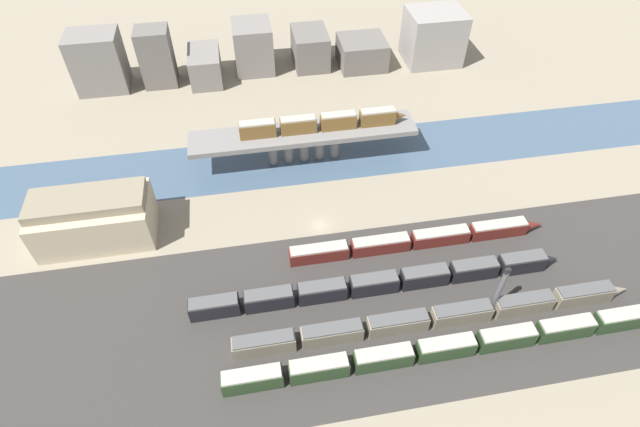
# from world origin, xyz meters

# --- Properties ---
(ground_plane) EXTENTS (400.00, 400.00, 0.00)m
(ground_plane) POSITION_xyz_m (0.00, 0.00, 0.00)
(ground_plane) COLOR gray
(railbed_yard) EXTENTS (280.00, 42.00, 0.01)m
(railbed_yard) POSITION_xyz_m (0.00, -24.00, 0.00)
(railbed_yard) COLOR #33302D
(railbed_yard) RESTS_ON ground
(river_water) EXTENTS (320.00, 20.18, 0.01)m
(river_water) POSITION_xyz_m (0.00, 24.71, 0.00)
(river_water) COLOR #3D5166
(river_water) RESTS_ON ground
(bridge) EXTENTS (57.61, 9.79, 8.76)m
(bridge) POSITION_xyz_m (0.00, 24.71, 7.08)
(bridge) COLOR slate
(bridge) RESTS_ON ground
(train_on_bridge) EXTENTS (42.69, 2.88, 4.16)m
(train_on_bridge) POSITION_xyz_m (4.87, 24.71, 10.80)
(train_on_bridge) COLOR brown
(train_on_bridge) RESTS_ON bridge
(train_yard_near) EXTENTS (96.53, 3.00, 4.17)m
(train_yard_near) POSITION_xyz_m (23.96, -36.01, 2.05)
(train_yard_near) COLOR #23381E
(train_yard_near) RESTS_ON ground
(train_yard_mid) EXTENTS (79.20, 2.96, 4.03)m
(train_yard_mid) POSITION_xyz_m (17.43, -29.50, 1.98)
(train_yard_mid) COLOR gray
(train_yard_mid) RESTS_ON ground
(train_yard_far) EXTENTS (77.05, 3.16, 4.12)m
(train_yard_far) POSITION_xyz_m (8.73, -19.80, 2.03)
(train_yard_far) COLOR black
(train_yard_far) RESTS_ON ground
(train_yard_outer) EXTENTS (58.13, 2.99, 3.58)m
(train_yard_outer) POSITION_xyz_m (20.09, -9.64, 1.75)
(train_yard_outer) COLOR #5B1E19
(train_yard_outer) RESTS_ON ground
(warehouse_building) EXTENTS (24.61, 13.44, 12.05)m
(warehouse_building) POSITION_xyz_m (-49.24, 5.39, 5.73)
(warehouse_building) COLOR tan
(warehouse_building) RESTS_ON ground
(signal_tower) EXTENTS (1.03, 1.03, 13.28)m
(signal_tower) POSITION_xyz_m (29.21, -28.68, 6.45)
(signal_tower) COLOR #4C4C51
(signal_tower) RESTS_ON ground
(city_block_far_left) EXTENTS (14.87, 11.68, 17.52)m
(city_block_far_left) POSITION_xyz_m (-55.77, 70.21, 8.76)
(city_block_far_left) COLOR slate
(city_block_far_left) RESTS_ON ground
(city_block_left) EXTENTS (9.85, 8.87, 17.74)m
(city_block_left) POSITION_xyz_m (-38.53, 69.84, 8.87)
(city_block_left) COLOR #605B56
(city_block_left) RESTS_ON ground
(city_block_center) EXTENTS (9.55, 15.93, 9.40)m
(city_block_center) POSITION_xyz_m (-24.51, 69.65, 4.70)
(city_block_center) COLOR slate
(city_block_center) RESTS_ON ground
(city_block_right) EXTENTS (12.04, 13.89, 15.03)m
(city_block_right) POSITION_xyz_m (-8.85, 74.02, 7.51)
(city_block_right) COLOR slate
(city_block_right) RESTS_ON ground
(city_block_far_right) EXTENTS (10.98, 15.18, 11.15)m
(city_block_far_right) POSITION_xyz_m (9.60, 73.76, 5.57)
(city_block_far_right) COLOR #605B56
(city_block_far_right) RESTS_ON ground
(city_block_tall) EXTENTS (14.91, 14.20, 8.91)m
(city_block_tall) POSITION_xyz_m (26.18, 70.04, 4.45)
(city_block_tall) COLOR #605B56
(city_block_tall) RESTS_ON ground
(city_block_low) EXTENTS (17.71, 15.01, 16.58)m
(city_block_low) POSITION_xyz_m (49.75, 69.28, 8.29)
(city_block_low) COLOR gray
(city_block_low) RESTS_ON ground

